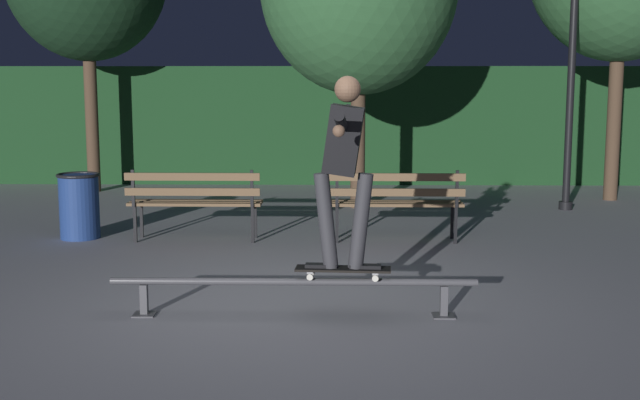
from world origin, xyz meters
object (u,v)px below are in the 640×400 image
object	(u,v)px
skateboarder	(344,156)
lamp_post_right	(573,41)
park_bench_left_center	(396,198)
trash_can	(79,205)
grind_rail	(293,286)
park_bench_leftmost	(194,197)
skateboard	(343,270)

from	to	relation	value
skateboarder	lamp_post_right	bearing A→B (deg)	59.10
park_bench_left_center	trash_can	world-z (taller)	park_bench_left_center
lamp_post_right	park_bench_left_center	bearing A→B (deg)	-137.03
grind_rail	park_bench_leftmost	distance (m)	3.41
skateboarder	park_bench_leftmost	world-z (taller)	skateboarder
park_bench_left_center	lamp_post_right	size ratio (longest dim) A/B	0.41
skateboard	park_bench_left_center	bearing A→B (deg)	78.05
skateboard	skateboarder	bearing A→B (deg)	-3.63
skateboard	lamp_post_right	xyz separation A→B (m)	(3.39, 5.66, 2.09)
skateboard	trash_can	bearing A→B (deg)	134.13
skateboarder	trash_can	distance (m)	4.69
lamp_post_right	trash_can	world-z (taller)	lamp_post_right
park_bench_left_center	trash_can	distance (m)	3.87
grind_rail	skateboarder	size ratio (longest dim) A/B	1.94
grind_rail	park_bench_leftmost	size ratio (longest dim) A/B	1.88
skateboard	trash_can	size ratio (longest dim) A/B	0.99
park_bench_leftmost	trash_can	size ratio (longest dim) A/B	2.00
skateboard	lamp_post_right	distance (m)	6.92
skateboarder	trash_can	bearing A→B (deg)	134.16
skateboard	trash_can	xyz separation A→B (m)	(-3.20, 3.30, 0.02)
park_bench_leftmost	park_bench_left_center	bearing A→B (deg)	0.00
grind_rail	skateboard	distance (m)	0.43
grind_rail	skateboard	xyz separation A→B (m)	(0.41, -0.00, 0.14)
lamp_post_right	trash_can	bearing A→B (deg)	-160.27
park_bench_left_center	lamp_post_right	xyz separation A→B (m)	(2.73, 2.55, 1.94)
park_bench_left_center	lamp_post_right	distance (m)	4.21
skateboarder	lamp_post_right	world-z (taller)	lamp_post_right
trash_can	skateboarder	bearing A→B (deg)	-45.84
skateboarder	park_bench_leftmost	size ratio (longest dim) A/B	0.97
grind_rail	trash_can	world-z (taller)	trash_can
park_bench_leftmost	lamp_post_right	size ratio (longest dim) A/B	0.41
lamp_post_right	grind_rail	bearing A→B (deg)	-123.87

